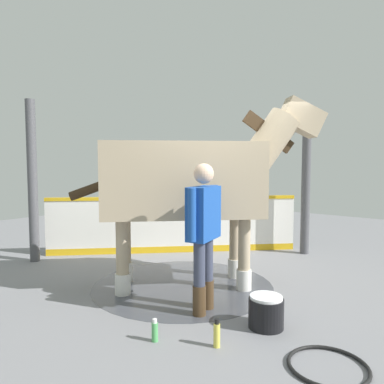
# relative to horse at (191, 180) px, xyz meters

# --- Properties ---
(ground_plane) EXTENTS (16.00, 16.00, 0.02)m
(ground_plane) POSITION_rel_horse_xyz_m (0.02, 0.20, -1.46)
(ground_plane) COLOR gray
(wet_patch) EXTENTS (2.47, 2.47, 0.00)m
(wet_patch) POSITION_rel_horse_xyz_m (-0.08, -0.09, -1.45)
(wet_patch) COLOR #42444C
(wet_patch) RESTS_ON ground
(barrier_wall) EXTENTS (3.32, 3.38, 1.06)m
(barrier_wall) POSITION_rel_horse_xyz_m (-1.44, 1.25, -0.96)
(barrier_wall) COLOR white
(barrier_wall) RESTS_ON ground
(roof_post_near) EXTENTS (0.16, 0.16, 2.74)m
(roof_post_near) POSITION_rel_horse_xyz_m (0.51, 2.72, -0.08)
(roof_post_near) COLOR #4C4C51
(roof_post_near) RESTS_ON ground
(roof_post_far) EXTENTS (0.16, 0.16, 2.74)m
(roof_post_far) POSITION_rel_horse_xyz_m (-2.87, -0.73, -0.08)
(roof_post_far) COLOR #4C4C51
(roof_post_far) RESTS_ON ground
(horse) EXTENTS (2.57, 2.61, 2.59)m
(horse) POSITION_rel_horse_xyz_m (0.00, 0.00, 0.00)
(horse) COLOR tan
(horse) RESTS_ON ground
(handler) EXTENTS (0.32, 0.66, 1.68)m
(handler) POSITION_rel_horse_xyz_m (0.69, -0.62, -0.49)
(handler) COLOR #47331E
(handler) RESTS_ON ground
(wash_bucket) EXTENTS (0.36, 0.36, 0.33)m
(wash_bucket) POSITION_rel_horse_xyz_m (1.43, -0.55, -1.29)
(wash_bucket) COLOR black
(wash_bucket) RESTS_ON ground
(bottle_shampoo) EXTENTS (0.06, 0.06, 0.27)m
(bottle_shampoo) POSITION_rel_horse_xyz_m (1.27, -1.19, -1.33)
(bottle_shampoo) COLOR #D8CC4C
(bottle_shampoo) RESTS_ON ground
(bottle_spray) EXTENTS (0.06, 0.06, 0.22)m
(bottle_spray) POSITION_rel_horse_xyz_m (0.75, -1.47, -1.35)
(bottle_spray) COLOR #4CA559
(bottle_spray) RESTS_ON ground
(hose_coil) EXTENTS (0.66, 0.66, 0.03)m
(hose_coil) POSITION_rel_horse_xyz_m (2.18, -0.90, -1.43)
(hose_coil) COLOR black
(hose_coil) RESTS_ON ground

